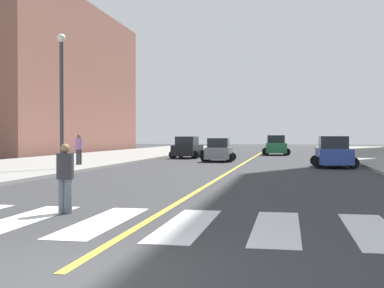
{
  "coord_description": "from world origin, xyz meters",
  "views": [
    {
      "loc": [
        2.93,
        -6.21,
        1.8
      ],
      "look_at": [
        -2.62,
        23.26,
        1.34
      ],
      "focal_mm": 48.08,
      "sensor_mm": 36.0,
      "label": 1
    }
  ],
  "objects_px": {
    "car_gray_nearest": "(219,151)",
    "car_blue_fourth": "(333,153)",
    "car_green_third": "(276,146)",
    "street_lamp": "(62,88)",
    "pedestrian_crossing": "(65,175)",
    "car_black_second": "(187,148)",
    "pedestrian_walking_west": "(79,148)"
  },
  "relations": [
    {
      "from": "car_green_third",
      "to": "street_lamp",
      "type": "bearing_deg",
      "value": 65.5
    },
    {
      "from": "car_gray_nearest",
      "to": "pedestrian_walking_west",
      "type": "height_order",
      "value": "pedestrian_walking_west"
    },
    {
      "from": "car_blue_fourth",
      "to": "pedestrian_crossing",
      "type": "height_order",
      "value": "car_blue_fourth"
    },
    {
      "from": "pedestrian_crossing",
      "to": "street_lamp",
      "type": "xyz_separation_m",
      "value": [
        -6.19,
        13.15,
        3.32
      ]
    },
    {
      "from": "car_blue_fourth",
      "to": "street_lamp",
      "type": "distance_m",
      "value": 15.61
    },
    {
      "from": "car_gray_nearest",
      "to": "car_blue_fourth",
      "type": "bearing_deg",
      "value": -38.68
    },
    {
      "from": "pedestrian_walking_west",
      "to": "street_lamp",
      "type": "distance_m",
      "value": 4.85
    },
    {
      "from": "car_green_third",
      "to": "car_blue_fourth",
      "type": "relative_size",
      "value": 1.07
    },
    {
      "from": "car_green_third",
      "to": "pedestrian_crossing",
      "type": "relative_size",
      "value": 2.66
    },
    {
      "from": "pedestrian_walking_west",
      "to": "car_gray_nearest",
      "type": "bearing_deg",
      "value": 158.95
    },
    {
      "from": "car_black_second",
      "to": "street_lamp",
      "type": "distance_m",
      "value": 17.56
    },
    {
      "from": "car_black_second",
      "to": "pedestrian_crossing",
      "type": "bearing_deg",
      "value": -81.39
    },
    {
      "from": "car_gray_nearest",
      "to": "car_blue_fourth",
      "type": "distance_m",
      "value": 9.27
    },
    {
      "from": "car_gray_nearest",
      "to": "car_blue_fourth",
      "type": "height_order",
      "value": "car_blue_fourth"
    },
    {
      "from": "car_green_third",
      "to": "street_lamp",
      "type": "height_order",
      "value": "street_lamp"
    },
    {
      "from": "car_blue_fourth",
      "to": "street_lamp",
      "type": "height_order",
      "value": "street_lamp"
    },
    {
      "from": "street_lamp",
      "to": "car_green_third",
      "type": "bearing_deg",
      "value": 68.23
    },
    {
      "from": "car_gray_nearest",
      "to": "pedestrian_crossing",
      "type": "bearing_deg",
      "value": -92.55
    },
    {
      "from": "car_blue_fourth",
      "to": "street_lamp",
      "type": "relative_size",
      "value": 0.59
    },
    {
      "from": "car_black_second",
      "to": "car_green_third",
      "type": "distance_m",
      "value": 10.9
    },
    {
      "from": "car_gray_nearest",
      "to": "car_blue_fourth",
      "type": "xyz_separation_m",
      "value": [
        7.43,
        -5.54,
        0.06
      ]
    },
    {
      "from": "car_black_second",
      "to": "car_green_third",
      "type": "bearing_deg",
      "value": 53.15
    },
    {
      "from": "car_green_third",
      "to": "pedestrian_crossing",
      "type": "bearing_deg",
      "value": 81.45
    },
    {
      "from": "car_black_second",
      "to": "pedestrian_walking_west",
      "type": "bearing_deg",
      "value": -103.17
    },
    {
      "from": "car_blue_fourth",
      "to": "car_black_second",
      "type": "bearing_deg",
      "value": -45.47
    },
    {
      "from": "car_blue_fourth",
      "to": "street_lamp",
      "type": "bearing_deg",
      "value": 23.82
    },
    {
      "from": "car_blue_fourth",
      "to": "pedestrian_crossing",
      "type": "xyz_separation_m",
      "value": [
        -7.67,
        -19.49,
        0.05
      ]
    },
    {
      "from": "car_blue_fourth",
      "to": "pedestrian_walking_west",
      "type": "xyz_separation_m",
      "value": [
        -14.51,
        -2.65,
        0.29
      ]
    },
    {
      "from": "pedestrian_crossing",
      "to": "pedestrian_walking_west",
      "type": "height_order",
      "value": "pedestrian_walking_west"
    },
    {
      "from": "car_green_third",
      "to": "car_black_second",
      "type": "bearing_deg",
      "value": 47.58
    },
    {
      "from": "car_gray_nearest",
      "to": "car_green_third",
      "type": "xyz_separation_m",
      "value": [
        3.69,
        13.46,
        0.11
      ]
    },
    {
      "from": "street_lamp",
      "to": "car_blue_fourth",
      "type": "bearing_deg",
      "value": 24.56
    }
  ]
}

